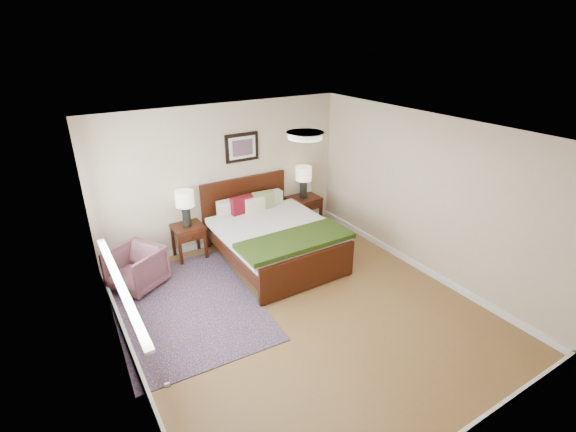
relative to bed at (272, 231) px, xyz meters
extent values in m
plane|color=brown|center=(-0.35, -1.44, -0.53)|extent=(5.00, 5.00, 0.00)
cube|color=#C4AF8E|center=(-0.35, 1.06, 0.72)|extent=(4.50, 0.04, 2.50)
cube|color=#C4AF8E|center=(-0.35, -3.94, 0.72)|extent=(4.50, 0.04, 2.50)
cube|color=#C4AF8E|center=(-2.60, -1.44, 0.72)|extent=(0.04, 5.00, 2.50)
cube|color=#C4AF8E|center=(1.90, -1.44, 0.72)|extent=(0.04, 5.00, 2.50)
cube|color=white|center=(-0.35, -1.44, 1.97)|extent=(4.50, 5.00, 0.02)
cube|color=silver|center=(-2.58, -0.74, 0.87)|extent=(0.02, 2.72, 1.32)
cube|color=silver|center=(-2.56, -0.74, 0.87)|extent=(0.01, 2.60, 1.20)
cube|color=silver|center=(-2.53, -0.74, 0.24)|extent=(0.10, 2.72, 0.04)
cube|color=silver|center=(-2.58, -3.19, 0.56)|extent=(0.01, 1.00, 2.18)
cube|color=brown|center=(-2.57, -3.19, 0.52)|extent=(0.01, 0.90, 2.10)
cylinder|color=#999999|center=(-2.55, -2.81, 0.47)|extent=(0.04, 0.04, 0.04)
cylinder|color=white|center=(-0.35, -1.44, 1.93)|extent=(0.40, 0.40, 0.07)
cylinder|color=beige|center=(-0.35, -1.44, 1.96)|extent=(0.44, 0.44, 0.01)
cube|color=#381708|center=(0.00, 1.02, 0.07)|extent=(1.66, 0.06, 1.16)
cube|color=#381708|center=(0.00, -1.07, -0.22)|extent=(1.66, 0.06, 0.58)
cube|color=#381708|center=(-0.79, -0.03, -0.20)|extent=(0.06, 2.07, 0.19)
cube|color=#381708|center=(0.79, -0.03, -0.20)|extent=(0.06, 2.07, 0.19)
cube|color=beige|center=(0.00, -0.03, -0.07)|extent=(1.56, 2.05, 0.23)
cube|color=beige|center=(0.00, -0.13, 0.09)|extent=(1.74, 1.82, 0.10)
cube|color=#23340F|center=(0.00, -0.71, 0.14)|extent=(1.78, 0.70, 0.07)
cube|color=beige|center=(-0.36, 0.78, 0.23)|extent=(0.52, 0.18, 0.27)
cube|color=beige|center=(0.36, 0.78, 0.23)|extent=(0.52, 0.18, 0.27)
cube|color=#5A0A14|center=(-0.23, 0.66, 0.27)|extent=(0.40, 0.17, 0.33)
cube|color=olive|center=(0.19, 0.66, 0.27)|extent=(0.40, 0.16, 0.33)
cube|color=beige|center=(-0.02, 0.58, 0.25)|extent=(0.36, 0.13, 0.29)
cube|color=black|center=(0.00, 1.04, 1.19)|extent=(0.62, 0.03, 0.50)
cube|color=silver|center=(0.00, 1.02, 1.19)|extent=(0.50, 0.01, 0.38)
cube|color=#A52D23|center=(0.00, 1.01, 1.19)|extent=(0.38, 0.01, 0.28)
cube|color=#381708|center=(-1.16, 0.83, 0.03)|extent=(0.50, 0.45, 0.05)
cube|color=#381708|center=(-1.38, 0.64, -0.26)|extent=(0.05, 0.05, 0.55)
cube|color=#381708|center=(-0.94, 0.64, -0.26)|extent=(0.05, 0.05, 0.55)
cube|color=#381708|center=(-1.38, 1.02, -0.26)|extent=(0.05, 0.05, 0.55)
cube|color=#381708|center=(-0.94, 1.02, -0.26)|extent=(0.05, 0.05, 0.55)
cube|color=#381708|center=(-1.16, 0.62, -0.07)|extent=(0.44, 0.03, 0.14)
cube|color=#381708|center=(1.16, 0.83, 0.06)|extent=(0.62, 0.47, 0.05)
cube|color=#381708|center=(0.88, 0.63, -0.25)|extent=(0.05, 0.05, 0.57)
cube|color=#381708|center=(1.44, 0.63, -0.25)|extent=(0.05, 0.05, 0.57)
cube|color=#381708|center=(0.88, 1.03, -0.25)|extent=(0.05, 0.05, 0.57)
cube|color=#381708|center=(1.44, 1.03, -0.25)|extent=(0.05, 0.05, 0.57)
cube|color=#381708|center=(1.16, 0.61, -0.04)|extent=(0.56, 0.03, 0.14)
cube|color=#381708|center=(1.16, 0.83, -0.39)|extent=(0.56, 0.41, 0.03)
cube|color=black|center=(1.16, 0.83, -0.36)|extent=(0.23, 0.29, 0.03)
cube|color=black|center=(1.16, 0.83, -0.33)|extent=(0.23, 0.29, 0.03)
cube|color=black|center=(1.16, 0.83, -0.29)|extent=(0.23, 0.29, 0.03)
cube|color=black|center=(1.16, 0.83, -0.26)|extent=(0.23, 0.29, 0.03)
cube|color=black|center=(1.16, 0.83, -0.22)|extent=(0.23, 0.29, 0.03)
cylinder|color=black|center=(-1.16, 0.83, 0.22)|extent=(0.14, 0.14, 0.32)
cylinder|color=black|center=(-1.16, 0.83, 0.40)|extent=(0.02, 0.02, 0.06)
cylinder|color=beige|center=(-1.16, 0.83, 0.54)|extent=(0.30, 0.30, 0.26)
cylinder|color=black|center=(1.16, 0.83, 0.25)|extent=(0.14, 0.14, 0.32)
cylinder|color=black|center=(1.16, 0.83, 0.43)|extent=(0.02, 0.02, 0.06)
cylinder|color=beige|center=(1.16, 0.83, 0.57)|extent=(0.30, 0.30, 0.26)
imported|color=brown|center=(-2.15, 0.35, -0.21)|extent=(0.96, 0.95, 0.64)
cube|color=#0F0D45|center=(-1.70, -0.51, -0.53)|extent=(2.01, 2.75, 0.01)
cube|color=black|center=(1.11, 0.36, -0.53)|extent=(1.21, 1.50, 0.01)
camera|label=1|loc=(-3.03, -5.42, 3.04)|focal=26.00mm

